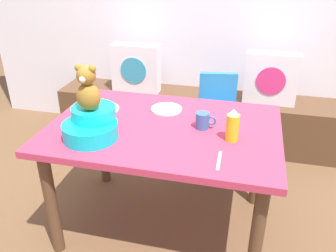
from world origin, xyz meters
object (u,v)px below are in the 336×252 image
(dining_table, at_px, (164,141))
(pillow_floral_right, at_px, (271,79))
(pillow_floral_left, at_px, (136,68))
(dinner_plate_near, at_px, (166,109))
(dinner_plate_far, at_px, (104,109))
(infant_seat_teal, at_px, (92,125))
(ketchup_bottle, at_px, (233,126))
(coffee_mug, at_px, (203,121))
(highchair, at_px, (218,111))
(book_stack, at_px, (215,94))
(teddy_bear, at_px, (88,89))

(dining_table, bearing_deg, pillow_floral_right, 62.10)
(pillow_floral_left, relative_size, dinner_plate_near, 2.20)
(dinner_plate_far, bearing_deg, pillow_floral_right, 44.79)
(pillow_floral_left, distance_m, dining_table, 1.33)
(infant_seat_teal, height_order, dinner_plate_far, infant_seat_teal)
(dining_table, xyz_separation_m, dinner_plate_far, (-0.44, 0.13, 0.11))
(pillow_floral_left, distance_m, dinner_plate_near, 1.11)
(ketchup_bottle, bearing_deg, coffee_mug, 148.81)
(coffee_mug, bearing_deg, ketchup_bottle, -31.19)
(highchair, bearing_deg, infant_seat_teal, -120.75)
(book_stack, bearing_deg, dining_table, -97.68)
(coffee_mug, bearing_deg, teddy_bear, -157.10)
(pillow_floral_left, distance_m, coffee_mug, 1.42)
(pillow_floral_left, bearing_deg, dinner_plate_far, -82.62)
(dinner_plate_near, bearing_deg, ketchup_bottle, -34.59)
(book_stack, xyz_separation_m, dining_table, (-0.16, -1.21, 0.15))
(dinner_plate_far, bearing_deg, highchair, 43.67)
(dining_table, relative_size, dinner_plate_far, 6.69)
(dinner_plate_far, bearing_deg, teddy_bear, -76.51)
(coffee_mug, height_order, dinner_plate_near, coffee_mug)
(pillow_floral_left, relative_size, dining_table, 0.33)
(infant_seat_teal, height_order, dinner_plate_near, infant_seat_teal)
(book_stack, xyz_separation_m, teddy_bear, (-0.52, -1.43, 0.53))
(teddy_bear, distance_m, dinner_plate_near, 0.60)
(pillow_floral_right, xyz_separation_m, dinner_plate_near, (-0.67, -0.97, 0.07))
(book_stack, bearing_deg, pillow_floral_left, -178.37)
(dinner_plate_near, relative_size, dinner_plate_far, 1.00)
(pillow_floral_left, bearing_deg, teddy_bear, -81.08)
(book_stack, relative_size, teddy_bear, 0.80)
(pillow_floral_right, distance_m, ketchup_bottle, 1.30)
(book_stack, distance_m, ketchup_bottle, 1.36)
(ketchup_bottle, bearing_deg, infant_seat_teal, -169.55)
(coffee_mug, distance_m, dinner_plate_near, 0.33)
(book_stack, relative_size, coffee_mug, 1.67)
(dining_table, bearing_deg, pillow_floral_left, 115.65)
(coffee_mug, bearing_deg, dinner_plate_near, 143.32)
(dining_table, relative_size, highchair, 1.69)
(dining_table, distance_m, dinner_plate_far, 0.47)
(dining_table, relative_size, teddy_bear, 5.36)
(pillow_floral_left, bearing_deg, dining_table, -64.35)
(infant_seat_teal, bearing_deg, dining_table, 31.46)
(book_stack, bearing_deg, highchair, -80.22)
(dinner_plate_far, bearing_deg, pillow_floral_left, 97.38)
(pillow_floral_right, distance_m, dinner_plate_near, 1.18)
(pillow_floral_left, bearing_deg, book_stack, 1.63)
(dinner_plate_near, bearing_deg, highchair, 63.21)
(highchair, height_order, dinner_plate_near, highchair)
(pillow_floral_right, relative_size, book_stack, 2.20)
(ketchup_bottle, bearing_deg, highchair, 100.43)
(highchair, height_order, coffee_mug, coffee_mug)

